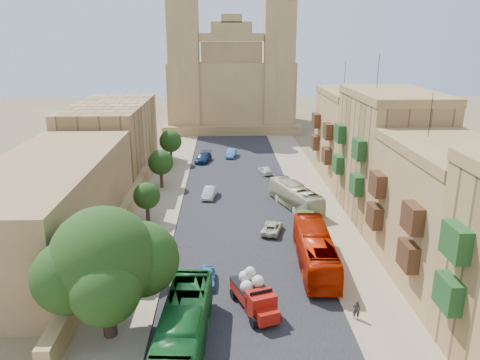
{
  "coord_description": "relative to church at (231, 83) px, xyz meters",
  "views": [
    {
      "loc": [
        -1.77,
        -23.25,
        19.31
      ],
      "look_at": [
        0.0,
        26.0,
        4.0
      ],
      "focal_mm": 35.0,
      "sensor_mm": 36.0,
      "label": 1
    }
  ],
  "objects": [
    {
      "name": "bus_red_east",
      "position": [
        6.02,
        -65.49,
        -7.92
      ],
      "size": [
        3.24,
        11.55,
        3.18
      ],
      "primitive_type": "imported",
      "rotation": [
        0.0,
        0.0,
        3.09
      ],
      "color": "#B31A00",
      "rests_on": "ground"
    },
    {
      "name": "west_building_low",
      "position": [
        -18.0,
        -60.61,
        -5.32
      ],
      "size": [
        10.0,
        28.0,
        8.4
      ],
      "primitive_type": "cube",
      "color": "olive",
      "rests_on": "ground"
    },
    {
      "name": "sidewalk_east",
      "position": [
        9.5,
        -48.61,
        -9.51
      ],
      "size": [
        5.0,
        140.0,
        0.01
      ],
      "primitive_type": "cube",
      "color": "#907E5E",
      "rests_on": "ground"
    },
    {
      "name": "olive_pickup",
      "position": [
        6.5,
        -57.67,
        -8.71
      ],
      "size": [
        2.38,
        4.21,
        1.64
      ],
      "color": "#38481B",
      "rests_on": "ground"
    },
    {
      "name": "west_building_mid",
      "position": [
        -18.0,
        -34.61,
        -4.52
      ],
      "size": [
        10.0,
        22.0,
        10.0
      ],
      "primitive_type": "cube",
      "color": "#A47F4A",
      "rests_on": "ground"
    },
    {
      "name": "street_tree_c",
      "position": [
        -10.0,
        -42.61,
        -6.11
      ],
      "size": [
        3.31,
        3.31,
        5.08
      ],
      "color": "#332219",
      "rests_on": "ground"
    },
    {
      "name": "sidewalk_west",
      "position": [
        -9.5,
        -48.61,
        -9.51
      ],
      "size": [
        5.0,
        140.0,
        0.01
      ],
      "primitive_type": "cube",
      "color": "#907E5E",
      "rests_on": "ground"
    },
    {
      "name": "townhouse_c",
      "position": [
        15.95,
        -53.61,
        -2.61
      ],
      "size": [
        9.0,
        14.0,
        17.4
      ],
      "color": "#A47F4A",
      "rests_on": "ground"
    },
    {
      "name": "townhouse_d",
      "position": [
        15.95,
        -39.61,
        -3.36
      ],
      "size": [
        9.0,
        14.0,
        15.9
      ],
      "color": "#9A7845",
      "rests_on": "ground"
    },
    {
      "name": "west_wall",
      "position": [
        -12.5,
        -58.61,
        -8.62
      ],
      "size": [
        1.0,
        40.0,
        1.8
      ],
      "primitive_type": "cube",
      "color": "#9A7845",
      "rests_on": "ground"
    },
    {
      "name": "townhouse_b",
      "position": [
        15.95,
        -67.61,
        -3.86
      ],
      "size": [
        9.0,
        14.0,
        14.9
      ],
      "color": "#9A7845",
      "rests_on": "ground"
    },
    {
      "name": "car_dkblue",
      "position": [
        -5.0,
        -29.75,
        -8.83
      ],
      "size": [
        2.92,
        5.03,
        1.37
      ],
      "primitive_type": "imported",
      "rotation": [
        0.0,
        0.0,
        -0.22
      ],
      "color": "#11284E",
      "rests_on": "ground"
    },
    {
      "name": "car_blue_b",
      "position": [
        -0.5,
        -26.79,
        -8.88
      ],
      "size": [
        2.04,
        4.05,
        1.27
      ],
      "primitive_type": "imported",
      "rotation": [
        0.0,
        0.0,
        -0.19
      ],
      "color": "#3E80C5",
      "rests_on": "ground"
    },
    {
      "name": "street_tree_b",
      "position": [
        -10.0,
        -54.61,
        -6.57
      ],
      "size": [
        2.87,
        2.87,
        4.41
      ],
      "color": "#332219",
      "rests_on": "ground"
    },
    {
      "name": "red_truck",
      "position": [
        0.35,
        -71.97,
        -8.15
      ],
      "size": [
        3.58,
        5.61,
        3.1
      ],
      "color": "#97130B",
      "rests_on": "ground"
    },
    {
      "name": "ficus_tree",
      "position": [
        -9.42,
        -74.61,
        -4.15
      ],
      "size": [
        9.08,
        8.35,
        9.08
      ],
      "color": "#332219",
      "rests_on": "ground"
    },
    {
      "name": "street_tree_a",
      "position": [
        -10.0,
        -66.61,
        -5.98
      ],
      "size": [
        3.43,
        3.43,
        5.28
      ],
      "color": "#332219",
      "rests_on": "ground"
    },
    {
      "name": "street_tree_d",
      "position": [
        -10.0,
        -30.61,
        -5.95
      ],
      "size": [
        3.46,
        3.46,
        5.32
      ],
      "color": "#332219",
      "rests_on": "ground"
    },
    {
      "name": "car_cream",
      "position": [
        3.07,
        -57.95,
        -8.98
      ],
      "size": [
        2.74,
        4.2,
        1.08
      ],
      "primitive_type": "imported",
      "rotation": [
        0.0,
        0.0,
        2.88
      ],
      "color": "beige",
      "rests_on": "ground"
    },
    {
      "name": "car_white_b",
      "position": [
        4.23,
        -36.92,
        -8.94
      ],
      "size": [
        2.16,
        3.62,
        1.15
      ],
      "primitive_type": "imported",
      "rotation": [
        0.0,
        0.0,
        3.39
      ],
      "color": "silver",
      "rests_on": "ground"
    },
    {
      "name": "road_surface",
      "position": [
        0.0,
        -48.61,
        -9.51
      ],
      "size": [
        14.0,
        140.0,
        0.01
      ],
      "primitive_type": "cube",
      "color": "black",
      "rests_on": "ground"
    },
    {
      "name": "bus_green_north",
      "position": [
        -4.43,
        -76.49,
        -7.92
      ],
      "size": [
        3.44,
        11.61,
        3.19
      ],
      "primitive_type": "imported",
      "rotation": [
        0.0,
        0.0,
        -0.07
      ],
      "color": "#176425",
      "rests_on": "ground"
    },
    {
      "name": "pedestrian_c",
      "position": [
        7.5,
        -67.07,
        -8.59
      ],
      "size": [
        0.52,
        1.11,
        1.86
      ],
      "primitive_type": "imported",
      "rotation": [
        0.0,
        0.0,
        4.77
      ],
      "color": "#38373C",
      "rests_on": "ground"
    },
    {
      "name": "bus_cream_east",
      "position": [
        6.5,
        -50.83,
        -8.13
      ],
      "size": [
        5.44,
        10.15,
        2.77
      ],
      "primitive_type": "imported",
      "rotation": [
        0.0,
        0.0,
        3.47
      ],
      "color": "beige",
      "rests_on": "ground"
    },
    {
      "name": "kerb_west",
      "position": [
        -7.0,
        -48.61,
        -9.46
      ],
      "size": [
        0.25,
        140.0,
        0.12
      ],
      "primitive_type": "cube",
      "color": "#907E5E",
      "rests_on": "ground"
    },
    {
      "name": "church",
      "position": [
        0.0,
        0.0,
        0.0
      ],
      "size": [
        28.0,
        22.5,
        36.3
      ],
      "color": "#9A7845",
      "rests_on": "ground"
    },
    {
      "name": "pedestrian_a",
      "position": [
        7.5,
        -73.34,
        -8.78
      ],
      "size": [
        0.6,
        0.47,
        1.47
      ],
      "primitive_type": "imported",
      "rotation": [
        0.0,
        0.0,
        2.9
      ],
      "color": "#27242A",
      "rests_on": "ground"
    },
    {
      "name": "car_white_a",
      "position": [
        -3.58,
        -46.9,
        -8.87
      ],
      "size": [
        2.02,
        4.08,
        1.29
      ],
      "primitive_type": "imported",
      "rotation": [
        0.0,
        0.0,
        -0.17
      ],
      "color": "silver",
      "rests_on": "ground"
    },
    {
      "name": "car_blue_a",
      "position": [
        -3.23,
        -67.98,
        -8.94
      ],
      "size": [
        1.39,
        3.38,
        1.15
      ],
      "primitive_type": "imported",
      "rotation": [
        0.0,
        0.0,
        0.01
      ],
      "color": "#3A7BC7",
      "rests_on": "ground"
    },
    {
      "name": "kerb_east",
      "position": [
        7.0,
        -48.61,
        -9.46
      ],
      "size": [
        0.25,
        140.0,
        0.12
      ],
      "primitive_type": "cube",
      "color": "#907E5E",
      "rests_on": "ground"
    }
  ]
}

